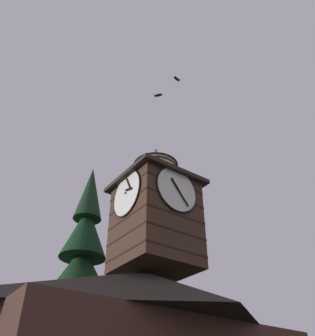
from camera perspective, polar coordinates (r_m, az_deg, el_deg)
clock_tower at (r=20.90m, az=-0.32°, el=-7.18°), size 4.65×4.65×8.13m
pine_tree_behind at (r=23.67m, az=-12.96°, el=-21.58°), size 6.45×6.45×16.76m
moon at (r=56.48m, az=-12.00°, el=-21.53°), size 2.38×2.38×2.38m
flying_bird_high at (r=27.88m, az=0.12°, el=11.54°), size 0.54×0.61×0.17m
flying_bird_low at (r=24.79m, az=3.12°, el=13.99°), size 0.53×0.26×0.14m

